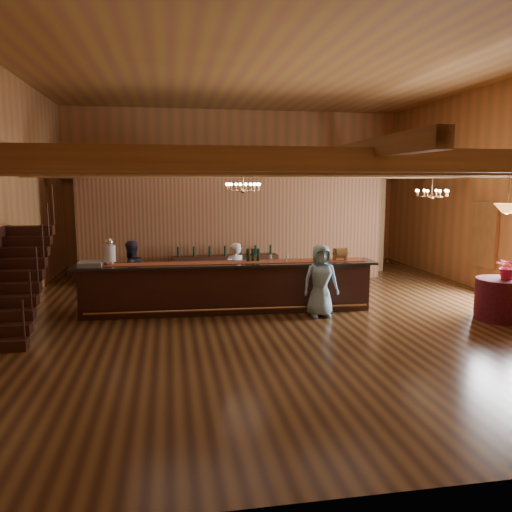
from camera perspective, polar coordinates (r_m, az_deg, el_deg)
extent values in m
plane|color=brown|center=(11.73, 2.36, -6.12)|extent=(14.00, 14.00, 0.00)
plane|color=olive|center=(11.64, 2.53, 21.09)|extent=(14.00, 14.00, 0.00)
cube|color=#B06E3C|center=(18.26, -2.28, 7.79)|extent=(12.00, 0.10, 5.50)
cube|color=#B06E3C|center=(4.76, 20.76, 5.57)|extent=(12.00, 0.10, 5.50)
cube|color=#9C6D39|center=(6.10, 13.72, 10.60)|extent=(11.90, 0.20, 0.28)
cube|color=#9C6D39|center=(8.46, 6.86, 10.10)|extent=(11.90, 0.20, 0.28)
cube|color=#9C6D39|center=(10.87, 3.03, 9.75)|extent=(11.90, 0.20, 0.28)
cube|color=#9C6D39|center=(13.32, 0.60, 9.51)|extent=(11.90, 0.20, 0.28)
cube|color=#9C6D39|center=(15.79, -1.07, 9.34)|extent=(11.90, 0.20, 0.28)
cube|color=#9C6D39|center=(18.06, -2.21, 9.21)|extent=(11.90, 0.20, 0.28)
cube|color=#9C6D39|center=(11.30, -20.81, 9.89)|extent=(0.18, 13.90, 0.22)
cube|color=#9C6D39|center=(11.37, 2.46, 10.40)|extent=(0.18, 13.90, 0.22)
cube|color=#9C6D39|center=(13.08, 22.38, 9.53)|extent=(0.18, 13.90, 0.22)
cube|color=#9C6D39|center=(15.79, -17.44, 3.14)|extent=(0.20, 0.20, 3.20)
cube|color=#9C6D39|center=(17.12, 14.03, 3.66)|extent=(0.20, 0.20, 3.20)
cube|color=brown|center=(14.79, -2.38, 2.99)|extent=(9.00, 0.18, 3.10)
cube|color=white|center=(14.78, 24.70, 2.23)|extent=(0.12, 1.05, 1.75)
cube|color=black|center=(10.20, -27.02, -7.54)|extent=(1.00, 0.28, 0.20)
cube|color=black|center=(10.41, -26.64, -6.07)|extent=(1.00, 0.28, 0.20)
cube|color=black|center=(10.63, -26.28, -4.65)|extent=(1.00, 0.28, 0.20)
cube|color=black|center=(10.85, -25.94, -3.30)|extent=(1.00, 0.28, 0.20)
cube|color=black|center=(11.08, -25.61, -2.00)|extent=(1.00, 0.28, 0.20)
cube|color=black|center=(11.32, -25.30, -0.75)|extent=(1.00, 0.28, 0.20)
cube|color=black|center=(11.56, -25.00, 0.45)|extent=(1.00, 0.28, 0.20)
cube|color=black|center=(11.80, -24.71, 1.59)|extent=(1.00, 0.28, 0.20)
cube|color=black|center=(12.05, -24.43, 2.69)|extent=(1.00, 0.28, 0.20)
cube|color=black|center=(17.11, 1.75, 0.36)|extent=(1.20, 0.60, 1.10)
cube|color=brown|center=(16.78, -8.34, -0.05)|extent=(1.00, 0.60, 1.00)
cube|color=black|center=(11.43, -3.27, -3.74)|extent=(6.51, 0.98, 1.08)
cube|color=black|center=(11.32, -3.30, -0.93)|extent=(6.84, 1.13, 0.05)
cube|color=maroon|center=(11.31, -3.30, -0.76)|extent=(6.39, 0.70, 0.01)
cylinder|color=#AB7C4A|center=(11.09, -3.00, -6.12)|extent=(6.27, 0.32, 0.05)
cylinder|color=silver|center=(11.48, -16.35, -0.79)|extent=(0.18, 0.18, 0.08)
cylinder|color=silver|center=(11.44, -16.39, 0.30)|extent=(0.26, 0.26, 0.36)
sphere|color=silver|center=(11.41, -16.44, 1.54)|extent=(0.18, 0.18, 0.18)
cube|color=gray|center=(11.44, -18.37, -0.86)|extent=(0.50, 0.50, 0.10)
cube|color=brown|center=(11.68, 8.97, 0.15)|extent=(0.06, 0.06, 0.30)
cube|color=brown|center=(11.77, 10.26, 0.18)|extent=(0.06, 0.06, 0.30)
cylinder|color=brown|center=(11.72, 9.62, 0.31)|extent=(0.24, 0.24, 0.24)
cylinder|color=black|center=(11.47, -0.93, 0.10)|extent=(0.07, 0.07, 0.30)
cylinder|color=black|center=(11.48, -0.37, 0.11)|extent=(0.07, 0.07, 0.30)
cylinder|color=black|center=(11.49, 0.24, 0.12)|extent=(0.07, 0.07, 0.30)
cube|color=black|center=(14.43, -3.52, -1.64)|extent=(3.08, 0.65, 0.86)
cylinder|color=maroon|center=(12.00, 26.14, -4.46)|extent=(1.04, 1.04, 0.90)
cylinder|color=#AB7C4A|center=(11.74, -1.48, 8.56)|extent=(0.02, 0.02, 0.45)
sphere|color=#AB7C4A|center=(11.75, -1.48, 7.46)|extent=(0.12, 0.12, 0.12)
torus|color=#AB7C4A|center=(11.75, -1.48, 7.95)|extent=(0.80, 0.80, 0.04)
cylinder|color=#AB7C4A|center=(13.34, 19.50, 7.72)|extent=(0.02, 0.02, 0.61)
sphere|color=#AB7C4A|center=(13.35, 19.43, 6.41)|extent=(0.12, 0.12, 0.12)
torus|color=#AB7C4A|center=(13.35, 19.45, 6.84)|extent=(0.80, 0.80, 0.04)
cylinder|color=#AB7C4A|center=(11.74, 26.88, 6.81)|extent=(0.02, 0.02, 0.80)
cone|color=orange|center=(11.75, 26.75, 4.87)|extent=(0.52, 0.52, 0.20)
imported|color=white|center=(12.05, -2.46, -2.04)|extent=(0.65, 0.53, 1.52)
imported|color=#2B2B3B|center=(12.15, -14.11, -2.03)|extent=(0.98, 0.94, 1.59)
imported|color=#7DADC5|center=(11.06, 7.41, -2.82)|extent=(0.79, 0.52, 1.61)
imported|color=#2A5220|center=(15.82, 9.33, 0.05)|extent=(0.89, 0.80, 1.35)
imported|color=#CB214A|center=(11.88, 26.81, -1.11)|extent=(0.61, 0.57, 0.53)
imported|color=#AB7C4A|center=(11.96, 26.69, -1.63)|extent=(0.16, 0.16, 0.29)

